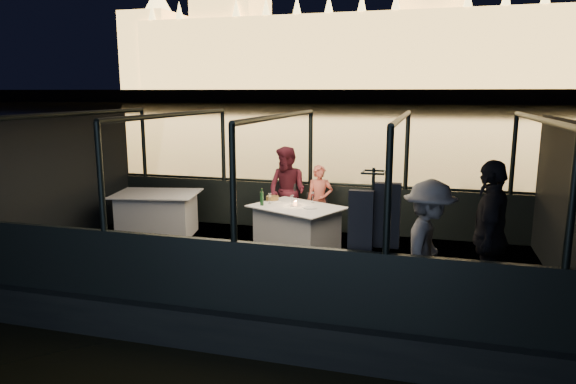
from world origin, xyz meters
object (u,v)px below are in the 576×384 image
(person_man_maroon, at_px, (287,196))
(passenger_stripe, at_px, (428,248))
(coat_stand, at_px, (371,246))
(dining_table_aft, at_px, (157,215))
(passenger_dark, at_px, (489,243))
(chair_port_right, at_px, (315,214))
(wine_bottle, at_px, (262,197))
(chair_port_left, at_px, (283,212))
(person_woman_coral, at_px, (320,197))
(dining_table_central, at_px, (297,228))

(person_man_maroon, xyz_separation_m, passenger_stripe, (2.58, -3.00, 0.10))
(coat_stand, relative_size, person_man_maroon, 1.09)
(dining_table_aft, distance_m, passenger_dark, 5.97)
(chair_port_right, distance_m, wine_bottle, 1.22)
(dining_table_aft, height_order, person_man_maroon, person_man_maroon)
(chair_port_left, bearing_deg, person_woman_coral, 34.51)
(dining_table_aft, xyz_separation_m, passenger_dark, (5.64, -1.91, 0.47))
(chair_port_left, distance_m, wine_bottle, 1.01)
(chair_port_left, height_order, person_woman_coral, person_woman_coral)
(person_woman_coral, height_order, passenger_stripe, passenger_stripe)
(passenger_stripe, bearing_deg, chair_port_right, 40.81)
(dining_table_central, distance_m, passenger_stripe, 3.05)
(dining_table_central, distance_m, chair_port_right, 0.80)
(dining_table_aft, distance_m, wine_bottle, 2.25)
(coat_stand, relative_size, passenger_dark, 0.97)
(chair_port_right, bearing_deg, passenger_stripe, -62.30)
(chair_port_right, relative_size, passenger_dark, 0.43)
(dining_table_central, relative_size, person_woman_coral, 1.08)
(chair_port_left, height_order, wine_bottle, wine_bottle)
(chair_port_right, bearing_deg, person_man_maroon, 162.09)
(dining_table_central, bearing_deg, passenger_stripe, -44.27)
(person_woman_coral, bearing_deg, passenger_dark, -58.54)
(chair_port_right, xyz_separation_m, person_woman_coral, (0.05, 0.18, 0.30))
(dining_table_central, height_order, person_man_maroon, person_man_maroon)
(dining_table_central, xyz_separation_m, person_man_maroon, (-0.42, 0.90, 0.36))
(chair_port_right, xyz_separation_m, wine_bottle, (-0.73, -0.87, 0.47))
(dining_table_aft, relative_size, person_woman_coral, 1.15)
(dining_table_central, distance_m, dining_table_aft, 2.78)
(chair_port_left, height_order, person_man_maroon, person_man_maroon)
(passenger_stripe, bearing_deg, wine_bottle, 59.48)
(dining_table_aft, bearing_deg, coat_stand, -30.98)
(wine_bottle, bearing_deg, passenger_stripe, -36.35)
(chair_port_right, distance_m, coat_stand, 3.48)
(coat_stand, bearing_deg, dining_table_central, 122.66)
(chair_port_right, height_order, passenger_stripe, passenger_stripe)
(coat_stand, height_order, wine_bottle, coat_stand)
(coat_stand, relative_size, person_woman_coral, 1.36)
(chair_port_right, bearing_deg, chair_port_left, 170.50)
(chair_port_left, relative_size, passenger_stripe, 0.58)
(person_woman_coral, relative_size, person_man_maroon, 0.80)
(chair_port_left, distance_m, passenger_dark, 4.22)
(passenger_stripe, relative_size, wine_bottle, 5.74)
(passenger_stripe, height_order, wine_bottle, passenger_stripe)
(coat_stand, bearing_deg, dining_table_aft, 149.02)
(passenger_dark, relative_size, wine_bottle, 6.47)
(chair_port_left, height_order, chair_port_right, chair_port_left)
(person_man_maroon, relative_size, passenger_dark, 0.89)
(chair_port_right, distance_m, person_man_maroon, 0.64)
(dining_table_aft, height_order, passenger_stripe, passenger_stripe)
(dining_table_central, distance_m, person_man_maroon, 1.06)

